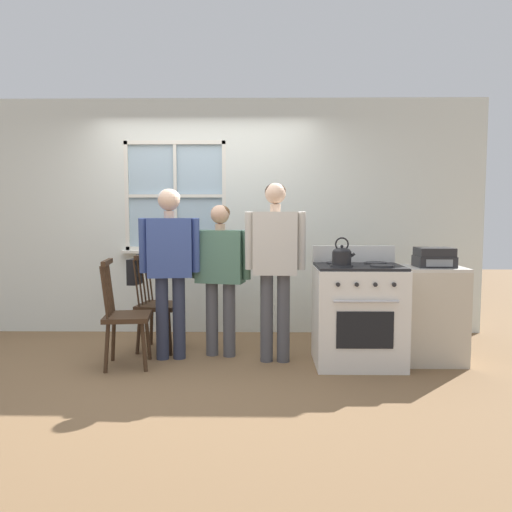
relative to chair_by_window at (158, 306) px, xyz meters
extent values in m
plane|color=brown|center=(0.41, -0.60, -0.46)|extent=(16.00, 16.00, 0.00)
cube|color=silver|center=(-1.66, 0.80, 0.89)|extent=(2.26, 0.06, 2.70)
cube|color=silver|center=(2.13, 0.80, 0.89)|extent=(2.97, 0.06, 2.70)
cube|color=silver|center=(0.06, 0.80, 0.03)|extent=(1.17, 0.06, 0.97)
cube|color=silver|center=(0.06, 0.80, 2.01)|extent=(1.17, 0.06, 0.47)
cube|color=silver|center=(0.06, 0.72, 0.50)|extent=(1.23, 0.10, 0.03)
cube|color=#9EB7C6|center=(0.06, 0.81, 1.14)|extent=(1.11, 0.01, 1.20)
cube|color=silver|center=(0.06, 0.78, 1.14)|extent=(0.04, 0.02, 1.26)
cube|color=silver|center=(0.06, 0.78, 1.14)|extent=(1.17, 0.02, 0.04)
cube|color=silver|center=(-0.51, 0.78, 1.14)|extent=(0.04, 0.03, 1.26)
cube|color=silver|center=(0.62, 0.78, 1.14)|extent=(0.04, 0.03, 1.26)
cube|color=silver|center=(0.06, 0.78, 1.75)|extent=(1.17, 0.03, 0.04)
cube|color=silver|center=(0.06, 0.78, 0.53)|extent=(1.17, 0.03, 0.04)
cube|color=#3D2819|center=(0.02, 0.00, 0.00)|extent=(0.46, 0.48, 0.04)
cylinder|color=#3D2819|center=(0.15, -0.20, -0.24)|extent=(0.07, 0.08, 0.44)
cylinder|color=#3D2819|center=(0.21, 0.14, -0.24)|extent=(0.08, 0.07, 0.44)
cylinder|color=#3D2819|center=(-0.16, -0.15, -0.24)|extent=(0.08, 0.07, 0.44)
cylinder|color=#3D2819|center=(-0.11, 0.19, -0.24)|extent=(0.07, 0.08, 0.44)
cylinder|color=#3D2819|center=(-0.17, -0.16, 0.24)|extent=(0.07, 0.03, 0.49)
cylinder|color=#3D2819|center=(-0.16, -0.07, 0.24)|extent=(0.07, 0.03, 0.49)
cylinder|color=#3D2819|center=(-0.15, 0.02, 0.24)|extent=(0.07, 0.03, 0.49)
cylinder|color=#3D2819|center=(-0.13, 0.11, 0.24)|extent=(0.07, 0.03, 0.49)
cylinder|color=#3D2819|center=(-0.12, 0.20, 0.24)|extent=(0.07, 0.03, 0.49)
cube|color=#3D2819|center=(-0.15, 0.02, 0.50)|extent=(0.10, 0.38, 0.04)
cube|color=#3D2819|center=(-0.16, -0.55, 0.00)|extent=(0.45, 0.47, 0.04)
cylinder|color=#3D2819|center=(0.02, -0.70, -0.24)|extent=(0.07, 0.07, 0.44)
cylinder|color=#3D2819|center=(-0.02, -0.36, -0.24)|extent=(0.07, 0.07, 0.44)
cylinder|color=#3D2819|center=(-0.30, -0.74, -0.24)|extent=(0.07, 0.07, 0.44)
cylinder|color=#3D2819|center=(-0.34, -0.40, -0.24)|extent=(0.07, 0.07, 0.44)
cylinder|color=#3D2819|center=(-0.31, -0.75, 0.24)|extent=(0.07, 0.03, 0.49)
cylinder|color=#3D2819|center=(-0.32, -0.66, 0.24)|extent=(0.07, 0.03, 0.49)
cylinder|color=#3D2819|center=(-0.33, -0.57, 0.24)|extent=(0.07, 0.03, 0.49)
cylinder|color=#3D2819|center=(-0.34, -0.48, 0.24)|extent=(0.07, 0.03, 0.49)
cylinder|color=#3D2819|center=(-0.35, -0.39, 0.24)|extent=(0.07, 0.03, 0.49)
cube|color=#3D2819|center=(-0.33, -0.57, 0.50)|extent=(0.09, 0.38, 0.04)
cylinder|color=#2D3347|center=(0.11, -0.32, -0.06)|extent=(0.12, 0.12, 0.79)
cylinder|color=#2D3347|center=(0.27, -0.30, -0.06)|extent=(0.12, 0.12, 0.79)
cube|color=#384C8E|center=(0.19, -0.31, 0.62)|extent=(0.44, 0.27, 0.56)
cylinder|color=#384C8E|center=(-0.05, -0.37, 0.64)|extent=(0.09, 0.12, 0.52)
cylinder|color=#384C8E|center=(0.43, -0.30, 0.64)|extent=(0.09, 0.12, 0.52)
cylinder|color=beige|center=(0.19, -0.31, 0.93)|extent=(0.10, 0.10, 0.07)
sphere|color=beige|center=(0.19, -0.31, 1.07)|extent=(0.21, 0.21, 0.21)
ellipsoid|color=silver|center=(0.19, -0.30, 1.09)|extent=(0.21, 0.21, 0.17)
cylinder|color=#4C4C51|center=(0.57, -0.18, -0.09)|extent=(0.12, 0.12, 0.72)
cylinder|color=#4C4C51|center=(0.74, -0.22, -0.09)|extent=(0.12, 0.12, 0.72)
cube|color=#4C7560|center=(0.66, -0.20, 0.52)|extent=(0.49, 0.30, 0.51)
cylinder|color=#4C7560|center=(0.39, -0.16, 0.54)|extent=(0.10, 0.12, 0.47)
cylinder|color=#4C7560|center=(0.91, -0.27, 0.54)|extent=(0.10, 0.12, 0.47)
cylinder|color=tan|center=(0.66, -0.20, 0.81)|extent=(0.10, 0.10, 0.06)
sphere|color=tan|center=(0.66, -0.20, 0.93)|extent=(0.18, 0.18, 0.18)
ellipsoid|color=brown|center=(0.66, -0.18, 0.95)|extent=(0.19, 0.19, 0.15)
cylinder|color=#4C4C51|center=(1.11, -0.38, -0.04)|extent=(0.12, 0.12, 0.83)
cylinder|color=#4C4C51|center=(1.27, -0.39, -0.04)|extent=(0.12, 0.12, 0.83)
cube|color=beige|center=(1.19, -0.38, 0.66)|extent=(0.42, 0.23, 0.58)
cylinder|color=beige|center=(0.94, -0.39, 0.69)|extent=(0.08, 0.12, 0.54)
cylinder|color=beige|center=(1.43, -0.42, 0.69)|extent=(0.08, 0.12, 0.54)
cylinder|color=beige|center=(1.19, -0.38, 0.99)|extent=(0.10, 0.10, 0.07)
sphere|color=beige|center=(1.19, -0.38, 1.12)|extent=(0.19, 0.19, 0.19)
ellipsoid|color=#332319|center=(1.19, -0.37, 1.14)|extent=(0.20, 0.20, 0.16)
cube|color=white|center=(1.95, -0.45, -0.01)|extent=(0.79, 0.64, 0.90)
cube|color=black|center=(1.95, -0.45, 0.46)|extent=(0.78, 0.61, 0.02)
cylinder|color=#2D2D30|center=(1.77, -0.58, 0.47)|extent=(0.20, 0.20, 0.02)
cylinder|color=#2D2D30|center=(2.13, -0.58, 0.47)|extent=(0.20, 0.20, 0.02)
cylinder|color=#2D2D30|center=(1.77, -0.33, 0.47)|extent=(0.20, 0.20, 0.02)
cylinder|color=#2D2D30|center=(2.13, -0.33, 0.47)|extent=(0.20, 0.20, 0.02)
cube|color=white|center=(1.95, -0.16, 0.55)|extent=(0.79, 0.06, 0.16)
cube|color=black|center=(1.95, -0.78, -0.06)|extent=(0.49, 0.01, 0.32)
cylinder|color=silver|center=(1.95, -0.80, 0.19)|extent=(0.56, 0.02, 0.02)
cylinder|color=#232326|center=(1.71, -0.79, 0.34)|extent=(0.04, 0.02, 0.04)
cylinder|color=#232326|center=(1.87, -0.79, 0.34)|extent=(0.04, 0.02, 0.04)
cylinder|color=#232326|center=(2.03, -0.79, 0.34)|extent=(0.04, 0.02, 0.04)
cylinder|color=#232326|center=(2.19, -0.79, 0.34)|extent=(0.04, 0.02, 0.04)
cylinder|color=black|center=(1.77, -0.58, 0.54)|extent=(0.17, 0.17, 0.12)
ellipsoid|color=black|center=(1.77, -0.58, 0.60)|extent=(0.16, 0.16, 0.07)
sphere|color=black|center=(1.77, -0.58, 0.65)|extent=(0.03, 0.03, 0.03)
cylinder|color=black|center=(1.85, -0.58, 0.56)|extent=(0.08, 0.03, 0.07)
torus|color=black|center=(1.77, -0.58, 0.67)|extent=(0.12, 0.01, 0.12)
cylinder|color=#935B3D|center=(0.03, 0.71, 0.56)|extent=(0.15, 0.15, 0.10)
cylinder|color=#33261C|center=(0.03, 0.71, 0.60)|extent=(0.13, 0.13, 0.01)
cone|color=#286033|center=(0.05, 0.72, 0.71)|extent=(0.06, 0.05, 0.20)
cone|color=#286033|center=(0.01, 0.73, 0.67)|extent=(0.06, 0.05, 0.12)
cone|color=#286033|center=(0.03, 0.69, 0.68)|extent=(0.04, 0.08, 0.14)
cube|color=black|center=(-0.23, 0.04, 0.35)|extent=(0.12, 0.23, 0.26)
torus|color=black|center=(-0.16, 0.02, 0.52)|extent=(0.14, 0.14, 0.01)
cube|color=beige|center=(2.66, -0.35, -0.02)|extent=(0.55, 0.50, 0.87)
cube|color=beige|center=(2.66, -0.35, 0.43)|extent=(0.55, 0.50, 0.03)
cube|color=#232326|center=(2.66, -0.37, 0.49)|extent=(0.34, 0.28, 0.10)
cube|color=#232326|center=(2.66, -0.37, 0.58)|extent=(0.32, 0.27, 0.08)
cube|color=gray|center=(2.66, -0.51, 0.49)|extent=(0.24, 0.01, 0.06)
camera|label=1|loc=(1.08, -5.00, 0.94)|focal=35.00mm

